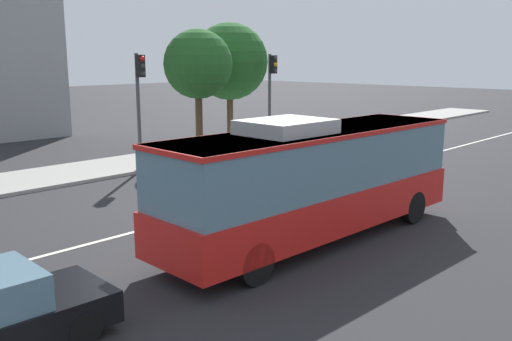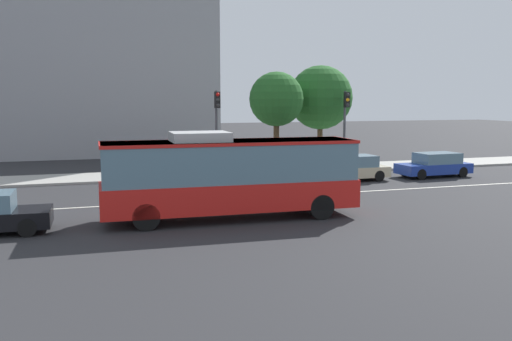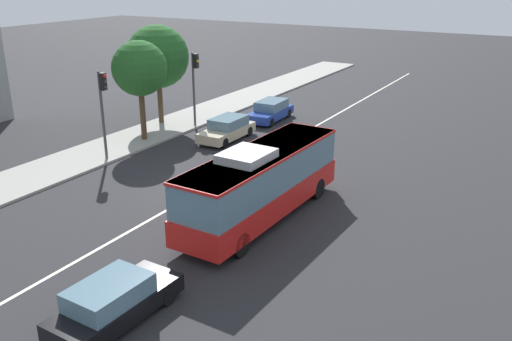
# 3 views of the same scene
# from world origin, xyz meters

# --- Properties ---
(ground_plane) EXTENTS (160.00, 160.00, 0.00)m
(ground_plane) POSITION_xyz_m (0.00, 0.00, 0.00)
(ground_plane) COLOR #28282B
(sidewalk_kerb) EXTENTS (80.00, 3.92, 0.14)m
(sidewalk_kerb) POSITION_xyz_m (0.00, 8.86, 0.07)
(sidewalk_kerb) COLOR #9E9B93
(sidewalk_kerb) RESTS_ON ground_plane
(lane_centre_line) EXTENTS (76.00, 0.16, 0.01)m
(lane_centre_line) POSITION_xyz_m (0.00, 0.00, 0.01)
(lane_centre_line) COLOR silver
(lane_centre_line) RESTS_ON ground_plane
(transit_bus) EXTENTS (10.07, 2.82, 3.46)m
(transit_bus) POSITION_xyz_m (-1.19, -4.19, 1.81)
(transit_bus) COLOR red
(transit_bus) RESTS_ON ground_plane
(sedan_beige) EXTENTS (4.51, 1.84, 1.46)m
(sedan_beige) POSITION_xyz_m (8.16, 3.67, 0.72)
(sedan_beige) COLOR #C6B793
(sedan_beige) RESTS_ON ground_plane
(sedan_black) EXTENTS (4.56, 1.96, 1.46)m
(sedan_black) POSITION_xyz_m (-10.16, -3.98, 0.72)
(sedan_black) COLOR black
(sedan_black) RESTS_ON ground_plane
(sedan_blue) EXTENTS (4.58, 2.00, 1.46)m
(sedan_blue) POSITION_xyz_m (13.80, 3.56, 0.72)
(sedan_blue) COLOR #1E3899
(sedan_blue) RESTS_ON ground_plane
(traffic_light_near_corner) EXTENTS (0.34, 0.62, 5.20)m
(traffic_light_near_corner) POSITION_xyz_m (9.53, 7.11, 3.56)
(traffic_light_near_corner) COLOR #47474C
(traffic_light_near_corner) RESTS_ON ground_plane
(traffic_light_mid_block) EXTENTS (0.32, 0.62, 5.20)m
(traffic_light_mid_block) POSITION_xyz_m (1.14, 7.32, 3.56)
(traffic_light_mid_block) COLOR #47474C
(traffic_light_mid_block) RESTS_ON ground_plane
(street_tree_kerbside_left) EXTENTS (3.43, 3.43, 6.41)m
(street_tree_kerbside_left) POSITION_xyz_m (5.21, 8.14, 4.66)
(street_tree_kerbside_left) COLOR #4C3823
(street_tree_kerbside_left) RESTS_ON ground_plane
(street_tree_kerbside_centre) EXTENTS (4.33, 4.33, 6.96)m
(street_tree_kerbside_centre) POSITION_xyz_m (9.00, 9.83, 4.78)
(street_tree_kerbside_centre) COLOR #4C3823
(street_tree_kerbside_centre) RESTS_ON ground_plane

